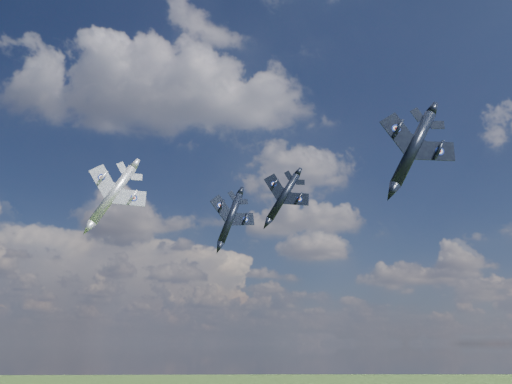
{
  "coord_description": "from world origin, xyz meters",
  "views": [
    {
      "loc": [
        0.73,
        -58.94,
        58.56
      ],
      "look_at": [
        4.79,
        19.57,
        82.55
      ],
      "focal_mm": 35.0,
      "sensor_mm": 36.0,
      "label": 1
    }
  ],
  "objects_px": {
    "jet_right_navy": "(413,149)",
    "jet_left_silver": "(113,194)",
    "jet_lead_navy": "(230,218)",
    "jet_high_navy": "(283,197)"
  },
  "relations": [
    {
      "from": "jet_right_navy",
      "to": "jet_left_silver",
      "type": "relative_size",
      "value": 1.09
    },
    {
      "from": "jet_high_navy",
      "to": "jet_left_silver",
      "type": "xyz_separation_m",
      "value": [
        -29.06,
        -23.44,
        -6.92
      ]
    },
    {
      "from": "jet_lead_navy",
      "to": "jet_right_navy",
      "type": "relative_size",
      "value": 0.79
    },
    {
      "from": "jet_lead_navy",
      "to": "jet_right_navy",
      "type": "height_order",
      "value": "jet_right_navy"
    },
    {
      "from": "jet_lead_navy",
      "to": "jet_high_navy",
      "type": "distance_m",
      "value": 22.82
    },
    {
      "from": "jet_right_navy",
      "to": "jet_high_navy",
      "type": "height_order",
      "value": "jet_high_navy"
    },
    {
      "from": "jet_lead_navy",
      "to": "jet_right_navy",
      "type": "bearing_deg",
      "value": -64.78
    },
    {
      "from": "jet_left_silver",
      "to": "jet_high_navy",
      "type": "bearing_deg",
      "value": 24.88
    },
    {
      "from": "jet_right_navy",
      "to": "jet_high_navy",
      "type": "bearing_deg",
      "value": 109.33
    },
    {
      "from": "jet_high_navy",
      "to": "jet_right_navy",
      "type": "bearing_deg",
      "value": -70.94
    }
  ]
}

